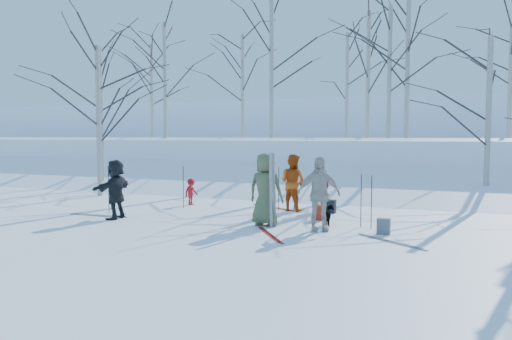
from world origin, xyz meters
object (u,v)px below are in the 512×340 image
at_px(skier_cream_east, 319,194).
at_px(backpack_dark, 330,206).
at_px(skier_olive_center, 266,189).
at_px(skier_red_north, 320,186).
at_px(backpack_red, 319,213).
at_px(skier_redor_behind, 293,183).
at_px(dog, 330,216).
at_px(skier_grey_west, 116,189).
at_px(skier_red_seated, 191,192).
at_px(backpack_grey, 384,226).

bearing_deg(skier_cream_east, backpack_dark, 68.79).
xyz_separation_m(skier_olive_center, skier_red_north, (0.67, 2.77, -0.14)).
bearing_deg(backpack_dark, backpack_red, -88.41).
distance_m(skier_redor_behind, dog, 2.70).
bearing_deg(dog, backpack_red, -73.63).
relative_size(skier_cream_east, backpack_dark, 4.55).
relative_size(skier_grey_west, backpack_dark, 4.15).
height_order(skier_red_north, skier_red_seated, skier_red_north).
relative_size(skier_olive_center, skier_red_north, 1.17).
distance_m(skier_redor_behind, backpack_red, 1.92).
distance_m(dog, backpack_grey, 1.59).
bearing_deg(skier_cream_east, dog, 55.23).
relative_size(skier_olive_center, backpack_grey, 4.95).
relative_size(dog, backpack_grey, 1.60).
xyz_separation_m(skier_red_seated, skier_grey_west, (-0.52, -3.25, 0.39)).
bearing_deg(skier_cream_east, skier_red_seated, 121.69).
bearing_deg(skier_redor_behind, backpack_red, 149.70).
height_order(skier_red_seated, backpack_dark, skier_red_seated).
distance_m(skier_redor_behind, skier_red_seated, 3.58).
bearing_deg(dog, backpack_dark, -94.34).
height_order(skier_olive_center, skier_red_seated, skier_olive_center).
relative_size(skier_cream_east, skier_grey_west, 1.10).
bearing_deg(backpack_grey, skier_red_north, 130.11).
bearing_deg(backpack_red, skier_cream_east, -74.86).
xyz_separation_m(skier_red_north, dog, (0.86, -2.12, -0.54)).
height_order(skier_cream_east, backpack_dark, skier_cream_east).
bearing_deg(skier_olive_center, skier_redor_behind, -84.39).
distance_m(skier_olive_center, backpack_red, 1.84).
bearing_deg(skier_red_north, backpack_dark, 150.22).
bearing_deg(skier_grey_west, backpack_red, 106.61).
bearing_deg(dog, skier_olive_center, 4.31).
distance_m(skier_grey_west, backpack_red, 5.68).
relative_size(skier_redor_behind, skier_grey_west, 1.05).
bearing_deg(skier_olive_center, backpack_grey, -177.62).
relative_size(skier_red_north, backpack_red, 3.82).
bearing_deg(skier_grey_west, dog, 98.78).
relative_size(skier_red_seated, backpack_red, 2.11).
height_order(backpack_red, backpack_dark, backpack_red).
distance_m(skier_cream_east, skier_grey_west, 5.72).
height_order(skier_redor_behind, skier_red_seated, skier_redor_behind).
distance_m(skier_cream_east, dog, 1.05).
relative_size(skier_redor_behind, backpack_red, 4.16).
distance_m(skier_cream_east, backpack_grey, 1.70).
relative_size(skier_olive_center, skier_red_seated, 2.12).
relative_size(backpack_grey, backpack_dark, 0.95).
distance_m(skier_red_seated, skier_cream_east, 5.89).
height_order(skier_olive_center, skier_redor_behind, skier_olive_center).
xyz_separation_m(skier_cream_east, skier_grey_west, (-5.70, -0.48, -0.08)).
distance_m(skier_cream_east, backpack_red, 1.71).
xyz_separation_m(backpack_red, backpack_grey, (1.94, -1.32, -0.02)).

